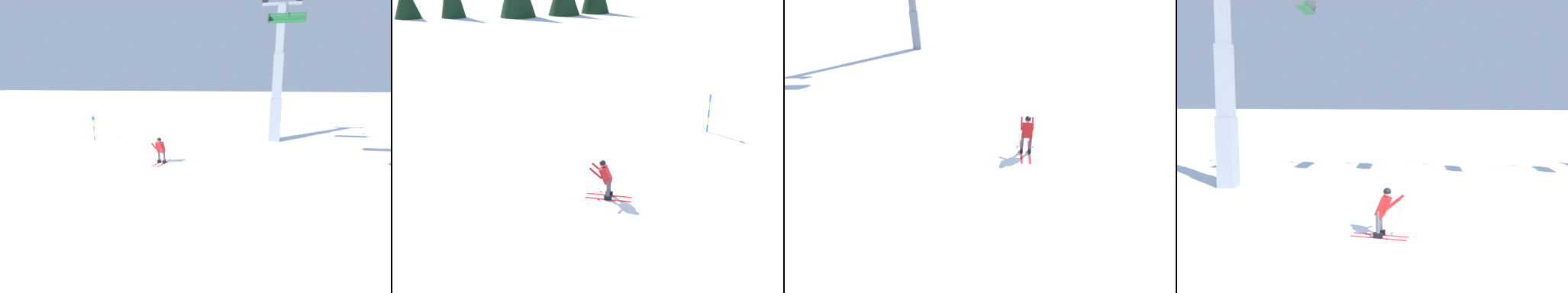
{
  "view_description": "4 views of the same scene",
  "coord_description": "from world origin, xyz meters",
  "views": [
    {
      "loc": [
        15.44,
        5.89,
        4.59
      ],
      "look_at": [
        0.81,
        3.18,
        1.25
      ],
      "focal_mm": 26.49,
      "sensor_mm": 36.0,
      "label": 1
    },
    {
      "loc": [
        0.32,
        15.98,
        8.39
      ],
      "look_at": [
        0.71,
        2.07,
        2.54
      ],
      "focal_mm": 41.11,
      "sensor_mm": 36.0,
      "label": 2
    },
    {
      "loc": [
        -9.69,
        3.52,
        6.43
      ],
      "look_at": [
        -0.95,
        2.98,
        0.9
      ],
      "focal_mm": 25.55,
      "sensor_mm": 36.0,
      "label": 3
    },
    {
      "loc": [
        1.11,
        -12.42,
        4.31
      ],
      "look_at": [
        -0.29,
        1.29,
        2.76
      ],
      "focal_mm": 41.55,
      "sensor_mm": 36.0,
      "label": 4
    }
  ],
  "objects": [
    {
      "name": "skier_carving_main",
      "position": [
        0.08,
        1.0,
        0.89
      ],
      "size": [
        1.81,
        0.82,
        1.67
      ],
      "color": "red",
      "rests_on": "ground_plane"
    },
    {
      "name": "lift_tower_near",
      "position": [
        -7.86,
        7.93,
        4.39
      ],
      "size": [
        0.81,
        2.82,
        10.58
      ],
      "color": "gray",
      "rests_on": "ground_plane"
    },
    {
      "name": "ground_plane",
      "position": [
        0.0,
        0.0,
        0.0
      ],
      "size": [
        260.0,
        260.0,
        0.0
      ],
      "primitive_type": "plane",
      "color": "white"
    },
    {
      "name": "chairlift_seat_nearest",
      "position": [
        -4.12,
        7.93,
        8.47
      ],
      "size": [
        0.61,
        2.29,
        2.35
      ],
      "color": "black"
    }
  ]
}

